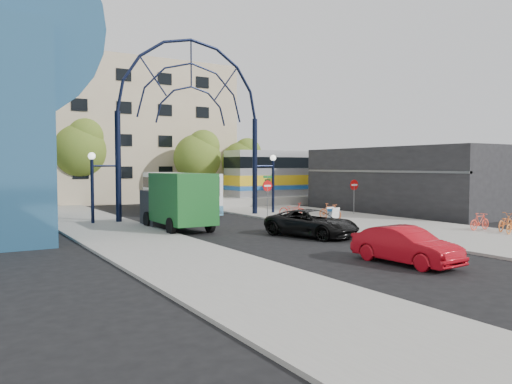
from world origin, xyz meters
TOP-DOWN VIEW (x-y plane):
  - ground at (0.00, 0.00)m, footprint 120.00×120.00m
  - sidewalk_east at (8.00, 4.00)m, footprint 8.00×56.00m
  - plaza_west at (-6.50, 6.00)m, footprint 5.00×50.00m
  - gateway_arch at (0.00, 14.00)m, footprint 13.64×0.44m
  - stop_sign at (4.80, 12.00)m, footprint 0.80×0.07m
  - do_not_enter_sign at (11.00, 10.00)m, footprint 0.76×0.07m
  - street_name_sign at (5.20, 12.60)m, footprint 0.70×0.70m
  - sandwich_board at (5.60, 5.98)m, footprint 0.55×0.61m
  - commercial_block_east at (16.00, 10.00)m, footprint 6.00×16.00m
  - apartment_block at (2.00, 34.97)m, footprint 20.00×12.10m
  - train_platform at (20.00, 22.00)m, footprint 32.00×5.00m
  - train_car at (20.00, 22.00)m, footprint 25.10×3.05m
  - tree_north_a at (6.12, 25.93)m, footprint 4.48×4.48m
  - tree_north_b at (-3.88, 29.93)m, footprint 5.12×5.12m
  - tree_north_c at (12.12, 27.93)m, footprint 4.16×4.16m
  - city_bus at (1.07, 18.86)m, footprint 3.04×11.23m
  - green_truck at (-3.13, 9.17)m, footprint 2.57×6.38m
  - black_suv at (1.65, 3.00)m, footprint 3.53×5.38m
  - red_sedan at (0.15, -4.44)m, footprint 1.72×4.24m
  - bike_near_a at (5.88, 10.55)m, footprint 1.63×1.91m
  - bike_near_b at (7.07, 8.00)m, footprint 0.91×1.79m
  - bike_far_a at (11.24, -1.42)m, footprint 1.95×1.05m
  - bike_far_b at (10.46, -0.45)m, footprint 1.57×0.50m

SIDE VIEW (x-z plane):
  - ground at x=0.00m, z-range 0.00..0.00m
  - sidewalk_east at x=8.00m, z-range 0.00..0.12m
  - plaza_west at x=-6.50m, z-range 0.00..0.12m
  - train_platform at x=20.00m, z-range 0.00..0.80m
  - bike_far_b at x=10.46m, z-range 0.12..1.05m
  - bike_far_a at x=11.24m, z-range 0.12..1.09m
  - bike_near_a at x=5.88m, z-range 0.12..1.11m
  - bike_near_b at x=7.07m, z-range 0.12..1.16m
  - red_sedan at x=0.15m, z-range 0.00..1.37m
  - black_suv at x=1.65m, z-range 0.00..1.37m
  - sandwich_board at x=5.60m, z-range 0.25..1.24m
  - city_bus at x=1.07m, z-range 0.07..3.12m
  - green_truck at x=-3.13m, z-range 0.00..3.19m
  - do_not_enter_sign at x=11.00m, z-range 0.74..3.22m
  - stop_sign at x=4.80m, z-range 0.74..3.24m
  - street_name_sign at x=5.20m, z-range 0.73..3.53m
  - commercial_block_east at x=16.00m, z-range 0.00..5.00m
  - train_car at x=20.00m, z-range 0.80..5.00m
  - tree_north_c at x=12.12m, z-range 1.03..7.53m
  - tree_north_a at x=6.12m, z-range 1.11..8.11m
  - tree_north_b at x=-3.88m, z-range 1.27..9.27m
  - apartment_block at x=2.00m, z-range 0.00..14.00m
  - gateway_arch at x=0.00m, z-range 2.51..14.61m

